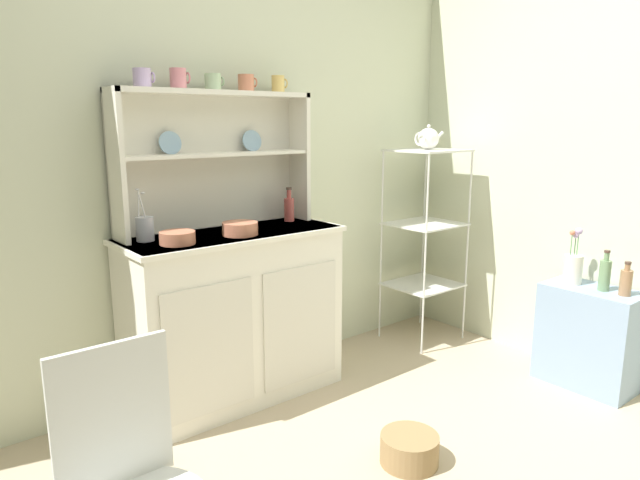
# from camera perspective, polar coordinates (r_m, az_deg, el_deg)

# --- Properties ---
(wall_back) EXTENTS (3.84, 0.05, 2.50)m
(wall_back) POSITION_cam_1_polar(r_m,az_deg,el_deg) (3.00, -10.13, 8.95)
(wall_back) COLOR beige
(wall_back) RESTS_ON ground
(hutch_cabinet) EXTENTS (1.10, 0.45, 0.86)m
(hutch_cabinet) POSITION_cam_1_polar(r_m,az_deg,el_deg) (2.89, -8.58, -7.44)
(hutch_cabinet) COLOR white
(hutch_cabinet) RESTS_ON ground
(hutch_shelf_unit) EXTENTS (1.02, 0.18, 0.68)m
(hutch_shelf_unit) POSITION_cam_1_polar(r_m,az_deg,el_deg) (2.88, -10.77, 9.01)
(hutch_shelf_unit) COLOR silver
(hutch_shelf_unit) RESTS_ON hutch_cabinet
(bakers_rack) EXTENTS (0.42, 0.39, 1.22)m
(bakers_rack) POSITION_cam_1_polar(r_m,az_deg,el_deg) (3.62, 10.58, 2.00)
(bakers_rack) COLOR silver
(bakers_rack) RESTS_ON ground
(side_shelf_blue) EXTENTS (0.28, 0.48, 0.54)m
(side_shelf_blue) POSITION_cam_1_polar(r_m,az_deg,el_deg) (3.36, 25.51, -8.84)
(side_shelf_blue) COLOR #849EBC
(side_shelf_blue) RESTS_ON ground
(wire_chair) EXTENTS (0.36, 0.36, 0.85)m
(wire_chair) POSITION_cam_1_polar(r_m,az_deg,el_deg) (1.62, -18.87, -21.74)
(wire_chair) COLOR white
(wire_chair) RESTS_ON ground
(floor_basket) EXTENTS (0.24, 0.24, 0.12)m
(floor_basket) POSITION_cam_1_polar(r_m,az_deg,el_deg) (2.52, 9.02, -20.14)
(floor_basket) COLOR #93754C
(floor_basket) RESTS_ON ground
(cup_lilac_0) EXTENTS (0.09, 0.08, 0.08)m
(cup_lilac_0) POSITION_cam_1_polar(r_m,az_deg,el_deg) (2.69, -17.51, 15.36)
(cup_lilac_0) COLOR #B79ECC
(cup_lilac_0) RESTS_ON hutch_shelf_unit
(cup_rose_1) EXTENTS (0.09, 0.07, 0.09)m
(cup_rose_1) POSITION_cam_1_polar(r_m,az_deg,el_deg) (2.76, -14.11, 15.55)
(cup_rose_1) COLOR #D17A84
(cup_rose_1) RESTS_ON hutch_shelf_unit
(cup_sage_2) EXTENTS (0.09, 0.08, 0.08)m
(cup_sage_2) POSITION_cam_1_polar(r_m,az_deg,el_deg) (2.84, -10.74, 15.42)
(cup_sage_2) COLOR #9EB78E
(cup_sage_2) RESTS_ON hutch_shelf_unit
(cup_terracotta_3) EXTENTS (0.09, 0.08, 0.08)m
(cup_terracotta_3) POSITION_cam_1_polar(r_m,az_deg,el_deg) (2.93, -7.45, 15.46)
(cup_terracotta_3) COLOR #C67556
(cup_terracotta_3) RESTS_ON hutch_shelf_unit
(cup_gold_4) EXTENTS (0.08, 0.07, 0.09)m
(cup_gold_4) POSITION_cam_1_polar(r_m,az_deg,el_deg) (3.04, -4.23, 15.44)
(cup_gold_4) COLOR #DBB760
(cup_gold_4) RESTS_ON hutch_shelf_unit
(bowl_mixing_large) EXTENTS (0.16, 0.16, 0.06)m
(bowl_mixing_large) POSITION_cam_1_polar(r_m,az_deg,el_deg) (2.57, -14.21, 0.23)
(bowl_mixing_large) COLOR #C67556
(bowl_mixing_large) RESTS_ON hutch_cabinet
(bowl_floral_medium) EXTENTS (0.17, 0.17, 0.06)m
(bowl_floral_medium) POSITION_cam_1_polar(r_m,az_deg,el_deg) (2.71, -8.09, 1.15)
(bowl_floral_medium) COLOR #C67556
(bowl_floral_medium) RESTS_ON hutch_cabinet
(jam_bottle) EXTENTS (0.05, 0.05, 0.18)m
(jam_bottle) POSITION_cam_1_polar(r_m,az_deg,el_deg) (3.06, -3.14, 3.23)
(jam_bottle) COLOR #B74C47
(jam_bottle) RESTS_ON hutch_cabinet
(utensil_jar) EXTENTS (0.08, 0.08, 0.24)m
(utensil_jar) POSITION_cam_1_polar(r_m,az_deg,el_deg) (2.67, -17.28, 1.14)
(utensil_jar) COLOR #B2B7C6
(utensil_jar) RESTS_ON hutch_cabinet
(porcelain_teapot) EXTENTS (0.22, 0.13, 0.15)m
(porcelain_teapot) POSITION_cam_1_polar(r_m,az_deg,el_deg) (3.57, 10.88, 10.02)
(porcelain_teapot) COLOR white
(porcelain_teapot) RESTS_ON bakers_rack
(flower_vase) EXTENTS (0.10, 0.10, 0.31)m
(flower_vase) POSITION_cam_1_polar(r_m,az_deg,el_deg) (3.31, 24.21, -2.47)
(flower_vase) COLOR silver
(flower_vase) RESTS_ON side_shelf_blue
(oil_bottle) EXTENTS (0.06, 0.06, 0.21)m
(oil_bottle) POSITION_cam_1_polar(r_m,az_deg,el_deg) (3.24, 26.83, -3.10)
(oil_bottle) COLOR #6B8C60
(oil_bottle) RESTS_ON side_shelf_blue
(vinegar_bottle) EXTENTS (0.06, 0.06, 0.17)m
(vinegar_bottle) POSITION_cam_1_polar(r_m,az_deg,el_deg) (3.21, 28.51, -3.72)
(vinegar_bottle) COLOR #99704C
(vinegar_bottle) RESTS_ON side_shelf_blue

